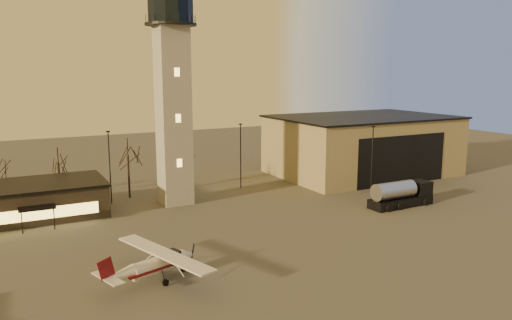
# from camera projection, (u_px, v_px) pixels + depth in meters

# --- Properties ---
(ground) EXTENTS (220.00, 220.00, 0.00)m
(ground) POSITION_uv_depth(u_px,v_px,m) (287.00, 283.00, 43.43)
(ground) COLOR #423F3D
(ground) RESTS_ON ground
(control_tower) EXTENTS (6.80, 6.80, 32.60)m
(control_tower) POSITION_uv_depth(u_px,v_px,m) (173.00, 85.00, 66.69)
(control_tower) COLOR gray
(control_tower) RESTS_ON ground
(hangar) EXTENTS (30.60, 20.60, 10.30)m
(hangar) POSITION_uv_depth(u_px,v_px,m) (362.00, 145.00, 88.53)
(hangar) COLOR #9A8A65
(hangar) RESTS_ON ground
(light_poles) EXTENTS (58.50, 12.25, 10.14)m
(light_poles) POSITION_uv_depth(u_px,v_px,m) (176.00, 163.00, 69.73)
(light_poles) COLOR black
(light_poles) RESTS_ON ground
(tree_row) EXTENTS (37.20, 9.20, 8.80)m
(tree_row) POSITION_uv_depth(u_px,v_px,m) (61.00, 159.00, 70.29)
(tree_row) COLOR black
(tree_row) RESTS_ON ground
(cessna_front) EXTENTS (10.12, 12.47, 3.47)m
(cessna_front) POSITION_uv_depth(u_px,v_px,m) (160.00, 267.00, 43.95)
(cessna_front) COLOR silver
(cessna_front) RESTS_ON ground
(fuel_truck) EXTENTS (9.55, 3.25, 3.53)m
(fuel_truck) POSITION_uv_depth(u_px,v_px,m) (401.00, 196.00, 67.66)
(fuel_truck) COLOR black
(fuel_truck) RESTS_ON ground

